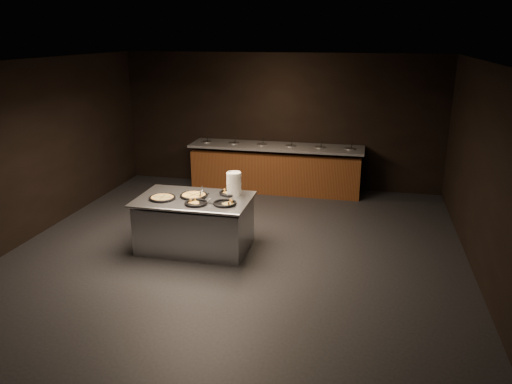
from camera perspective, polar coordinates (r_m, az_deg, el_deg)
room at (r=7.17m, az=-2.88°, el=2.85°), size 7.02×8.02×2.92m
salad_bar at (r=10.79m, az=2.27°, el=2.40°), size 3.70×0.83×1.18m
serving_counter at (r=7.96m, az=-6.98°, el=-3.66°), size 1.77×1.14×0.84m
plate_stack at (r=7.84m, az=-2.53°, el=0.92°), size 0.23×0.23×0.37m
pan_veggie_whole at (r=7.83m, az=-10.67°, el=-0.65°), size 0.41×0.41×0.04m
pan_cheese_whole at (r=7.87m, az=-7.12°, el=-0.38°), size 0.43×0.43×0.04m
pan_cheese_slices_a at (r=7.94m, az=-2.96°, el=-0.10°), size 0.35×0.35×0.04m
pan_cheese_slices_b at (r=7.52m, az=-6.86°, el=-1.26°), size 0.35×0.35×0.04m
pan_veggie_slices at (r=7.47m, az=-3.58°, el=-1.29°), size 0.36×0.36×0.04m
server_left at (r=7.88m, az=-6.25°, el=0.03°), size 0.10×0.29×0.14m
server_right at (r=7.58m, az=-5.60°, el=-0.65°), size 0.28×0.18×0.15m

